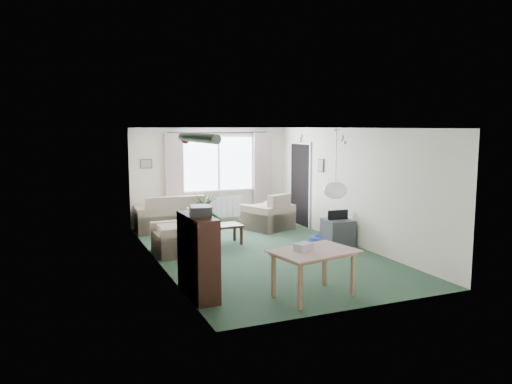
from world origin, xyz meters
name	(u,v)px	position (x,y,z in m)	size (l,w,h in m)	color
ground	(262,253)	(0.00, 0.00, 0.00)	(6.50, 6.50, 0.00)	#29442F
window	(218,164)	(0.20, 3.23, 1.50)	(1.80, 0.03, 1.30)	white
curtain_rod	(219,133)	(0.20, 3.15, 2.27)	(2.60, 0.03, 0.03)	black
curtain_left	(174,175)	(-0.95, 3.13, 1.27)	(0.45, 0.08, 2.00)	beige
curtain_right	(262,172)	(1.35, 3.13, 1.27)	(0.45, 0.08, 2.00)	beige
radiator	(219,207)	(0.20, 3.19, 0.40)	(1.20, 0.10, 0.55)	white
doorway	(300,185)	(1.99, 2.20, 1.00)	(0.03, 0.95, 2.00)	black
pendant_lamp	(335,190)	(0.20, -2.30, 1.48)	(0.36, 0.36, 0.36)	white
tinsel_garland	(198,138)	(-1.92, -2.30, 2.28)	(1.60, 1.60, 0.12)	#196626
bauble_cluster_a	(301,136)	(1.30, 0.90, 2.22)	(0.20, 0.20, 0.20)	silver
bauble_cluster_b	(343,137)	(1.60, -0.30, 2.22)	(0.20, 0.20, 0.20)	silver
wall_picture_back	(146,164)	(-1.60, 3.23, 1.55)	(0.28, 0.03, 0.22)	brown
wall_picture_right	(321,165)	(1.98, 1.20, 1.55)	(0.03, 0.24, 0.30)	brown
sofa	(173,212)	(-1.10, 2.75, 0.43)	(1.70, 0.90, 0.85)	#BBAD8D
armchair_corner	(268,211)	(1.03, 2.01, 0.43)	(0.96, 0.91, 0.86)	beige
armchair_left	(178,232)	(-1.50, 0.58, 0.42)	(0.93, 0.89, 0.84)	beige
coffee_table	(220,235)	(-0.53, 0.98, 0.20)	(0.90, 0.50, 0.41)	black
photo_frame	(215,221)	(-0.63, 0.98, 0.49)	(0.12, 0.02, 0.16)	brown
bookshelf	(198,256)	(-1.84, -1.96, 0.59)	(0.32, 0.97, 1.19)	black
hifi_box	(200,211)	(-1.81, -2.01, 1.26)	(0.28, 0.35, 0.14)	#303034
houseplant	(205,233)	(-1.43, -0.92, 0.69)	(0.59, 0.59, 1.38)	#1A4E2A
dining_table	(313,274)	(-0.33, -2.60, 0.33)	(1.06, 0.71, 0.66)	tan
gift_box	(304,247)	(-0.45, -2.53, 0.72)	(0.25, 0.18, 0.12)	silver
tv_cube	(338,232)	(1.70, 0.00, 0.26)	(0.53, 0.58, 0.53)	#3A3A3F
pet_bed	(324,239)	(1.56, 0.31, 0.06)	(0.60, 0.60, 0.12)	navy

